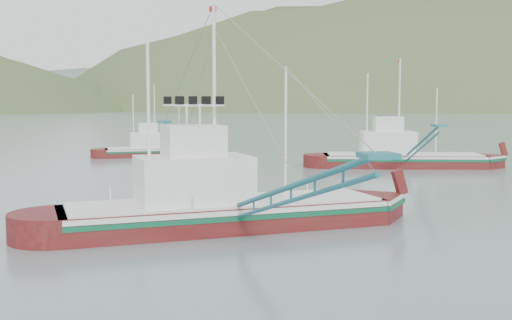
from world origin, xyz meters
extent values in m
plane|color=slate|center=(0.00, 0.00, 0.00)|extent=(1200.00, 1200.00, 0.00)
cube|color=#4C0D0C|center=(-2.22, 2.97, 0.22)|extent=(17.08, 6.73, 2.22)
cube|color=silver|center=(-2.22, 2.97, 1.16)|extent=(16.76, 6.77, 0.24)
cube|color=#0B5132|center=(-2.22, 2.97, 0.89)|extent=(16.76, 6.80, 0.24)
cube|color=silver|center=(-2.22, 2.97, 1.38)|extent=(16.22, 6.40, 0.13)
cube|color=silver|center=(-3.87, 2.73, 2.55)|extent=(5.98, 4.29, 2.44)
cube|color=silver|center=(-3.87, 2.73, 4.54)|extent=(3.20, 2.82, 1.55)
cylinder|color=white|center=(-2.77, 2.89, 6.32)|extent=(0.18, 0.18, 9.97)
cylinder|color=white|center=(-6.06, 2.42, 5.57)|extent=(0.16, 0.16, 8.48)
cylinder|color=white|center=(1.07, 3.44, 4.82)|extent=(0.13, 0.13, 6.98)
cube|color=#4C0D0C|center=(-3.39, 45.94, 0.16)|extent=(12.40, 4.17, 1.62)
cube|color=silver|center=(-3.39, 45.94, 0.85)|extent=(12.16, 4.22, 0.18)
cube|color=#0B5132|center=(-3.39, 45.94, 0.65)|extent=(12.16, 4.24, 0.18)
cube|color=silver|center=(-3.39, 45.94, 1.02)|extent=(11.78, 3.97, 0.10)
cube|color=silver|center=(-4.61, 45.85, 1.87)|extent=(4.25, 2.90, 1.79)
cube|color=silver|center=(-4.61, 45.85, 3.33)|extent=(2.24, 1.94, 1.14)
cylinder|color=white|center=(-3.80, 45.91, 4.63)|extent=(0.13, 0.13, 7.31)
cylinder|color=white|center=(-6.23, 45.73, 4.08)|extent=(0.11, 0.11, 6.22)
cylinder|color=white|center=(-0.96, 46.13, 3.53)|extent=(0.10, 0.10, 5.12)
cube|color=#4C0D0C|center=(19.42, 28.96, 0.21)|extent=(15.97, 7.74, 2.06)
cube|color=silver|center=(19.42, 28.96, 1.08)|extent=(15.69, 7.75, 0.23)
cube|color=#0B5132|center=(19.42, 28.96, 0.82)|extent=(15.70, 7.77, 0.23)
cube|color=silver|center=(19.42, 28.96, 1.29)|extent=(15.17, 7.35, 0.12)
cube|color=silver|center=(17.92, 29.33, 2.37)|extent=(5.79, 4.44, 2.26)
cube|color=silver|center=(17.92, 29.33, 4.22)|extent=(3.14, 2.85, 1.44)
cylinder|color=white|center=(18.92, 29.08, 5.86)|extent=(0.16, 0.16, 9.26)
cylinder|color=white|center=(15.93, 29.83, 5.17)|extent=(0.14, 0.14, 7.87)
cylinder|color=white|center=(22.41, 28.21, 4.48)|extent=(0.12, 0.12, 6.48)
ellipsoid|color=#41532B|center=(240.00, 430.00, 0.00)|extent=(684.00, 432.00, 306.00)
ellipsoid|color=slate|center=(30.00, 560.00, 0.00)|extent=(960.00, 400.00, 240.00)
camera|label=1|loc=(-7.21, -29.16, 6.59)|focal=45.00mm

